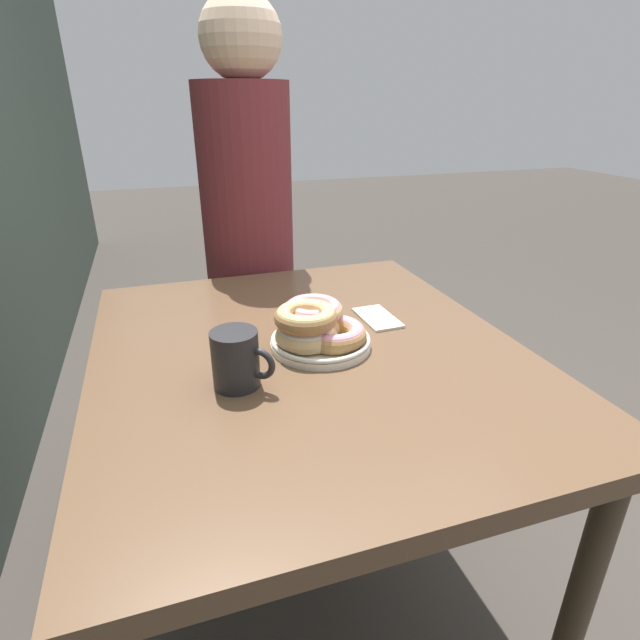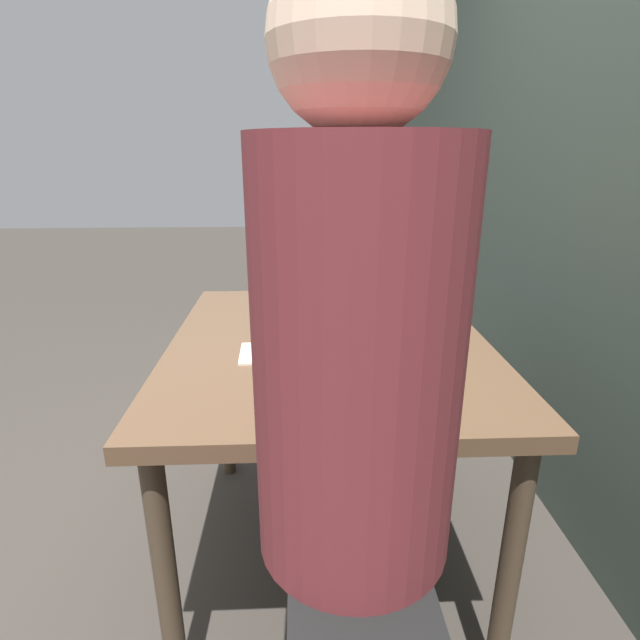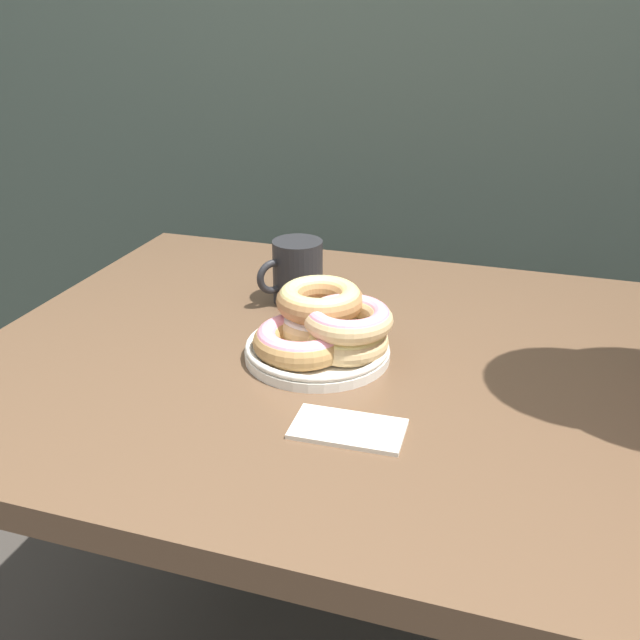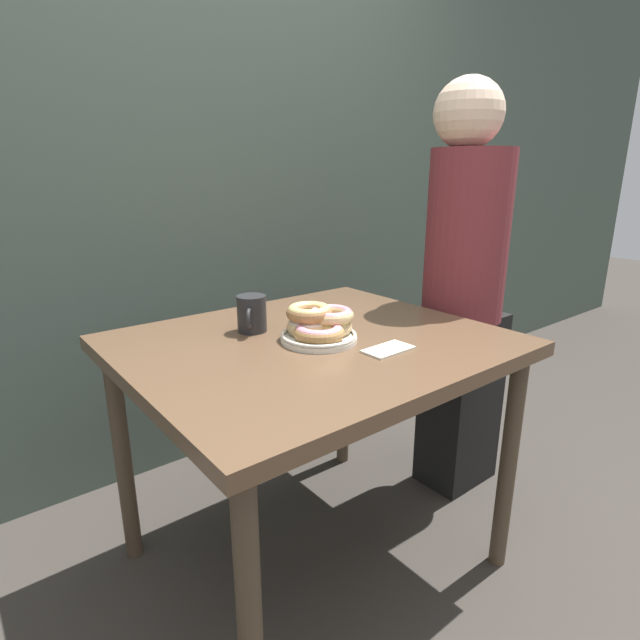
% 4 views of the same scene
% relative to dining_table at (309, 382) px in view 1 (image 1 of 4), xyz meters
% --- Properties ---
extents(ground_plane, '(14.00, 14.00, 0.00)m').
position_rel_dining_table_xyz_m(ground_plane, '(0.00, -0.29, -0.66)').
color(ground_plane, '#38332D').
extents(dining_table, '(1.01, 0.87, 0.75)m').
position_rel_dining_table_xyz_m(dining_table, '(0.00, 0.00, 0.00)').
color(dining_table, brown).
rests_on(dining_table, ground_plane).
extents(donut_plate, '(0.23, 0.21, 0.10)m').
position_rel_dining_table_xyz_m(donut_plate, '(0.01, -0.02, 0.13)').
color(donut_plate, silver).
rests_on(donut_plate, dining_table).
extents(coffee_mug, '(0.10, 0.11, 0.11)m').
position_rel_dining_table_xyz_m(coffee_mug, '(-0.10, 0.16, 0.14)').
color(coffee_mug, '#232326').
rests_on(coffee_mug, dining_table).
extents(person_figure, '(0.35, 0.28, 1.49)m').
position_rel_dining_table_xyz_m(person_figure, '(0.69, -0.00, 0.11)').
color(person_figure, black).
rests_on(person_figure, ground_plane).
extents(napkin, '(0.14, 0.08, 0.01)m').
position_rel_dining_table_xyz_m(napkin, '(0.09, -0.20, 0.08)').
color(napkin, beige).
rests_on(napkin, dining_table).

